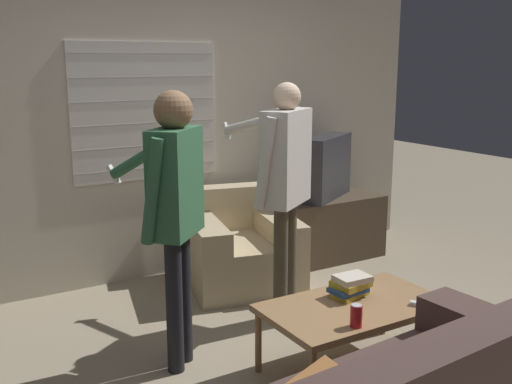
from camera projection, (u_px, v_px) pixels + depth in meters
ground_plane at (301, 370)px, 3.62m from camera, size 16.00×16.00×0.00m
wall_back at (164, 127)px, 5.04m from camera, size 5.20×0.08×2.55m
armchair_beige at (239, 247)px, 5.00m from camera, size 1.04×1.09×0.77m
coffee_table at (354, 310)px, 3.54m from camera, size 1.08×0.63×0.42m
tv_stand at (325, 228)px, 5.59m from camera, size 1.10×0.47×0.59m
tv at (327, 167)px, 5.47m from camera, size 0.72×0.54×0.57m
person_left_standing at (174, 197)px, 3.46m from camera, size 0.48×0.77×1.67m
person_right_standing at (284, 173)px, 4.10m from camera, size 0.55×0.87×1.69m
book_stack at (351, 286)px, 3.63m from camera, size 0.26×0.20×0.14m
soda_can at (356, 316)px, 3.22m from camera, size 0.07×0.07×0.13m
spare_remote at (422, 304)px, 3.50m from camera, size 0.11×0.13×0.02m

